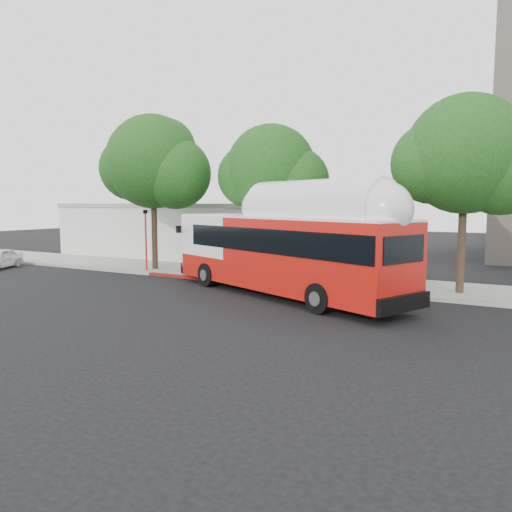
{
  "coord_description": "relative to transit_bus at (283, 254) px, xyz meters",
  "views": [
    {
      "loc": [
        11.88,
        -18.77,
        4.29
      ],
      "look_at": [
        -0.27,
        3.0,
        1.63
      ],
      "focal_mm": 35.0,
      "sensor_mm": 36.0,
      "label": 1
    }
  ],
  "objects": [
    {
      "name": "street_tree_mid",
      "position": [
        -2.46,
        4.38,
        3.93
      ],
      "size": [
        5.75,
        5.0,
        8.62
      ],
      "color": "#2D2116",
      "rests_on": "ground"
    },
    {
      "name": "transit_bus",
      "position": [
        0.0,
        0.0,
        0.0
      ],
      "size": [
        14.13,
        7.83,
        4.23
      ],
      "rotation": [
        0.0,
        0.0,
        -0.4
      ],
      "color": "#B5140C",
      "rests_on": "ground"
    },
    {
      "name": "red_curb_segment",
      "position": [
        -4.87,
        2.22,
        -1.9
      ],
      "size": [
        10.0,
        0.32,
        0.16
      ],
      "primitive_type": "cube",
      "color": "maroon",
      "rests_on": "ground"
    },
    {
      "name": "signal_pole",
      "position": [
        -10.78,
        2.9,
        0.01
      ],
      "size": [
        0.11,
        0.37,
        3.87
      ],
      "color": "#B51D13",
      "rests_on": "ground"
    },
    {
      "name": "street_tree_right",
      "position": [
        7.57,
        4.18,
        4.28
      ],
      "size": [
        6.21,
        5.4,
        9.18
      ],
      "color": "#2D2116",
      "rests_on": "ground"
    },
    {
      "name": "low_commercial_bldg",
      "position": [
        -15.87,
        12.32,
        0.17
      ],
      "size": [
        16.2,
        10.2,
        4.25
      ],
      "color": "silver",
      "rests_on": "ground"
    },
    {
      "name": "curb_strip",
      "position": [
        -1.87,
        2.22,
        -1.9
      ],
      "size": [
        60.0,
        0.3,
        0.15
      ],
      "primitive_type": "cube",
      "color": "gray",
      "rests_on": "ground"
    },
    {
      "name": "ground",
      "position": [
        -1.87,
        -1.68,
        -1.98
      ],
      "size": [
        120.0,
        120.0,
        0.0
      ],
      "primitive_type": "plane",
      "color": "black",
      "rests_on": "ground"
    },
    {
      "name": "sidewalk",
      "position": [
        -1.87,
        4.82,
        -1.9
      ],
      "size": [
        60.0,
        5.0,
        0.15
      ],
      "primitive_type": "cube",
      "color": "gray",
      "rests_on": "ground"
    },
    {
      "name": "street_tree_left",
      "position": [
        -10.4,
        3.88,
        4.63
      ],
      "size": [
        6.67,
        5.8,
        9.74
      ],
      "color": "#2D2116",
      "rests_on": "ground"
    }
  ]
}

